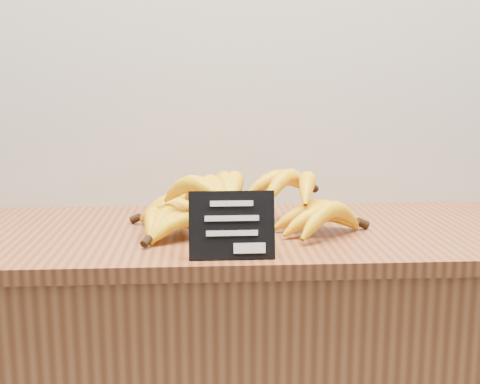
% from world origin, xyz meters
% --- Properties ---
extents(counter_top, '(1.42, 0.54, 0.03)m').
position_xyz_m(counter_top, '(0.09, 2.75, 0.92)').
color(counter_top, brown).
rests_on(counter_top, counter).
extents(chalkboard_sign, '(0.16, 0.04, 0.12)m').
position_xyz_m(chalkboard_sign, '(0.06, 2.53, 0.99)').
color(chalkboard_sign, black).
rests_on(chalkboard_sign, counter_top).
extents(banana_pile, '(0.53, 0.34, 0.13)m').
position_xyz_m(banana_pile, '(0.09, 2.74, 0.98)').
color(banana_pile, '#E9B609').
rests_on(banana_pile, counter_top).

